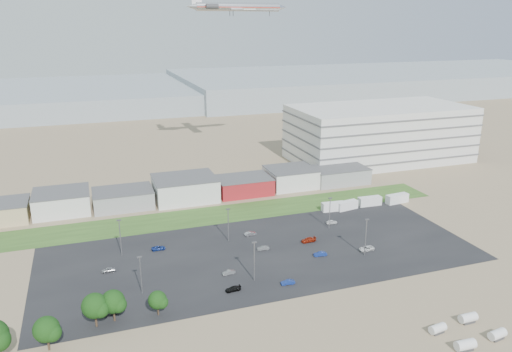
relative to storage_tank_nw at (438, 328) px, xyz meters
name	(u,v)px	position (x,y,z in m)	size (l,w,h in m)	color
ground	(270,291)	(-27.02, 27.26, -1.08)	(700.00, 700.00, 0.00)	#897257
parking_lot	(261,253)	(-22.02, 47.26, -1.08)	(120.00, 50.00, 0.01)	black
grass_strip	(215,215)	(-27.02, 79.26, -1.07)	(160.00, 16.00, 0.02)	#304F1D
hills_backdrop	(181,93)	(12.98, 342.26, 3.42)	(700.00, 200.00, 9.00)	gray
building_row	(154,192)	(-44.02, 98.26, 2.92)	(170.00, 20.00, 8.00)	silver
parking_garage	(379,133)	(62.98, 122.26, 11.42)	(80.00, 40.00, 25.00)	silver
storage_tank_nw	(438,328)	(0.00, 0.00, 0.00)	(3.61, 1.81, 2.17)	silver
storage_tank_ne	(468,318)	(8.65, 0.99, 0.09)	(3.90, 1.95, 2.34)	silver
storage_tank_sw	(465,345)	(1.40, -6.47, 0.14)	(4.07, 2.04, 2.44)	silver
storage_tank_se	(497,334)	(10.09, -5.73, 0.05)	(3.78, 1.89, 2.27)	silver
box_trailer_a	(333,207)	(12.30, 69.83, 0.40)	(7.91, 2.47, 2.97)	silver
box_trailer_b	(347,205)	(17.42, 69.37, 0.38)	(7.83, 2.45, 2.94)	silver
box_trailer_c	(370,201)	(26.82, 70.19, 0.47)	(8.31, 2.60, 3.12)	silver
box_trailer_d	(397,199)	(37.44, 69.21, 0.51)	(8.48, 2.65, 3.18)	silver
tree_left	(47,332)	(-76.07, 20.61, 3.04)	(5.50, 5.50, 8.25)	black
tree_mid	(95,308)	(-66.89, 25.84, 3.28)	(5.81, 5.81, 8.72)	black
tree_right	(113,304)	(-63.12, 26.70, 3.04)	(5.50, 5.50, 8.25)	black
tree_near	(158,302)	(-53.83, 25.82, 2.21)	(4.39, 4.39, 6.59)	black
lightpole_front_l	(141,275)	(-56.08, 36.27, 3.75)	(1.14, 0.47, 9.67)	slate
lightpole_front_m	(254,261)	(-28.81, 33.39, 4.17)	(1.24, 0.51, 10.50)	slate
lightpole_front_r	(366,237)	(4.60, 36.53, 4.30)	(1.27, 0.53, 10.76)	slate
lightpole_back_l	(120,238)	(-58.93, 58.39, 4.26)	(1.26, 0.52, 10.68)	slate
lightpole_back_m	(228,225)	(-28.33, 58.05, 3.97)	(1.19, 0.50, 10.11)	slate
lightpole_back_r	(330,213)	(4.04, 56.74, 3.97)	(1.19, 0.50, 10.11)	slate
airliner	(238,7)	(0.46, 138.48, 66.60)	(45.05, 30.72, 13.31)	silver
parked_car_0	(366,249)	(6.68, 38.92, -0.46)	(2.08, 4.50, 1.25)	silver
parked_car_1	(320,254)	(-7.18, 40.17, -0.48)	(1.28, 3.68, 1.21)	navy
parked_car_3	(233,289)	(-35.27, 30.21, -0.53)	(1.56, 3.84, 1.12)	black
parked_car_4	(229,272)	(-33.97, 38.45, -0.53)	(1.18, 3.37, 1.11)	#595B5E
parked_car_5	(108,270)	(-62.99, 49.87, -0.49)	(1.40, 3.48, 1.18)	#A5A5AA
parked_car_7	(263,248)	(-20.75, 48.92, -0.52)	(1.19, 3.40, 1.12)	#595B5E
parked_car_8	(332,222)	(6.46, 59.63, -0.46)	(1.48, 3.68, 1.25)	silver
parked_car_9	(158,248)	(-48.78, 58.76, -0.54)	(1.81, 3.93, 1.09)	navy
parked_car_10	(111,311)	(-63.67, 29.77, -0.44)	(1.82, 4.47, 1.30)	#595B5E
parked_car_11	(251,234)	(-20.97, 59.53, -0.49)	(1.26, 3.62, 1.19)	#A5A5AA
parked_car_12	(309,240)	(-6.34, 49.59, -0.43)	(1.82, 4.49, 1.30)	maroon
parked_car_13	(288,282)	(-21.62, 28.78, -0.51)	(1.22, 3.49, 1.15)	navy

